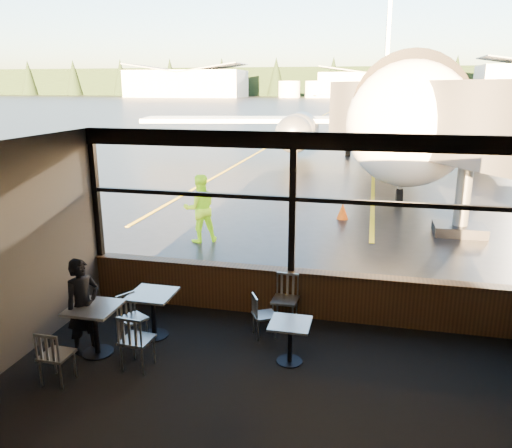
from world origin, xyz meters
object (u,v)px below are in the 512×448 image
(passenger, at_px, (83,306))
(cone_nose, at_px, (343,211))
(airliner, at_px, (394,60))
(cafe_table_near, at_px, (290,342))
(cafe_table_mid, at_px, (153,315))
(chair_mid_w, at_px, (133,319))
(ground_crew, at_px, (200,208))
(chair_mid_s, at_px, (137,340))
(jet_bridge, at_px, (457,160))
(chair_near_w, at_px, (264,316))
(chair_near_n, at_px, (285,301))
(cafe_table_left, at_px, (96,330))
(chair_left_s, at_px, (57,355))

(passenger, height_order, cone_nose, passenger)
(airliner, bearing_deg, cafe_table_near, -95.48)
(cafe_table_mid, relative_size, chair_mid_w, 0.97)
(passenger, relative_size, ground_crew, 0.84)
(chair_mid_s, xyz_separation_m, passenger, (-1.06, 0.27, 0.34))
(cafe_table_near, height_order, cafe_table_mid, cafe_table_mid)
(cafe_table_mid, distance_m, cone_nose, 9.32)
(jet_bridge, relative_size, cafe_table_near, 15.40)
(cafe_table_mid, relative_size, chair_mid_s, 0.87)
(airliner, height_order, cafe_table_near, airliner)
(cafe_table_near, height_order, chair_near_w, chair_near_w)
(chair_mid_s, height_order, cone_nose, chair_mid_s)
(cafe_table_near, relative_size, cone_nose, 1.30)
(chair_near_n, distance_m, chair_mid_s, 2.79)
(passenger, bearing_deg, ground_crew, 30.87)
(cafe_table_left, bearing_deg, passenger, 168.96)
(jet_bridge, xyz_separation_m, chair_mid_s, (-5.63, -7.87, -1.87))
(cafe_table_near, height_order, passenger, passenger)
(cafe_table_mid, xyz_separation_m, ground_crew, (-1.04, 5.50, 0.55))
(cafe_table_near, xyz_separation_m, chair_left_s, (-3.26, -1.32, 0.09))
(cafe_table_left, height_order, chair_left_s, chair_left_s)
(chair_left_s, xyz_separation_m, ground_crew, (-0.24, 7.14, 0.52))
(chair_mid_s, relative_size, ground_crew, 0.49)
(ground_crew, height_order, cone_nose, ground_crew)
(jet_bridge, height_order, chair_mid_s, jet_bridge)
(chair_mid_w, height_order, cone_nose, chair_mid_w)
(chair_left_s, distance_m, passenger, 0.99)
(chair_mid_s, bearing_deg, passenger, 169.71)
(jet_bridge, distance_m, cafe_table_near, 8.17)
(cafe_table_left, relative_size, cone_nose, 1.57)
(cafe_table_near, relative_size, chair_mid_s, 0.74)
(chair_mid_s, xyz_separation_m, ground_crew, (-1.22, 6.50, 0.49))
(chair_mid_w, bearing_deg, chair_near_n, 146.62)
(jet_bridge, height_order, chair_near_w, jet_bridge)
(cafe_table_mid, relative_size, cafe_table_left, 0.97)
(cafe_table_left, bearing_deg, chair_near_w, 24.99)
(chair_near_w, height_order, cone_nose, chair_near_w)
(ground_crew, bearing_deg, chair_near_n, 93.88)
(cafe_table_left, bearing_deg, ground_crew, 93.44)
(chair_left_s, bearing_deg, jet_bridge, 53.40)
(chair_mid_s, bearing_deg, ground_crew, 104.72)
(chair_near_w, xyz_separation_m, chair_left_s, (-2.69, -2.06, 0.04))
(cafe_table_near, xyz_separation_m, cone_nose, (0.27, 9.22, -0.08))
(passenger, bearing_deg, chair_near_n, -31.53)
(chair_mid_s, bearing_deg, airliner, 84.14)
(cafe_table_mid, distance_m, chair_left_s, 1.82)
(ground_crew, bearing_deg, chair_left_s, 60.58)
(chair_mid_w, relative_size, chair_left_s, 0.96)
(cone_nose, bearing_deg, airliner, 83.18)
(chair_near_w, distance_m, chair_near_n, 0.61)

